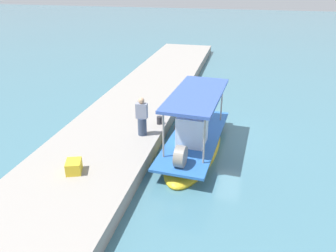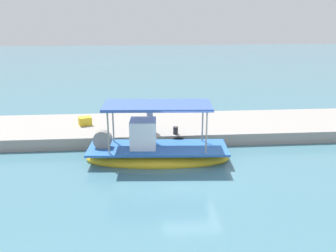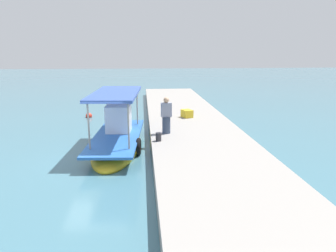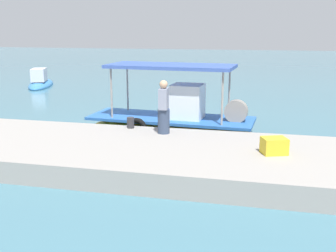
% 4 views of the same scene
% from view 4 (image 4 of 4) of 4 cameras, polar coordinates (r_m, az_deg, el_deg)
% --- Properties ---
extents(ground_plane, '(120.00, 120.00, 0.00)m').
position_cam_4_polar(ground_plane, '(16.28, -3.59, -0.03)').
color(ground_plane, '#427282').
extents(dock_quay, '(36.00, 4.38, 0.58)m').
position_cam_4_polar(dock_quay, '(12.10, -9.74, -3.58)').
color(dock_quay, gray).
rests_on(dock_quay, ground_plane).
extents(main_fishing_boat, '(6.39, 2.40, 2.89)m').
position_cam_4_polar(main_fishing_boat, '(15.03, 0.74, 0.51)').
color(main_fishing_boat, gold).
rests_on(main_fishing_boat, ground_plane).
extents(fisherman_near_bollard, '(0.40, 0.49, 1.67)m').
position_cam_4_polar(fisherman_near_bollard, '(12.69, -0.61, 2.31)').
color(fisherman_near_bollard, '#36445D').
rests_on(fisherman_near_bollard, dock_quay).
extents(mooring_bollard, '(0.24, 0.24, 0.36)m').
position_cam_4_polar(mooring_bollard, '(13.55, -5.25, 0.47)').
color(mooring_bollard, '#2D2D33').
rests_on(mooring_bollard, dock_quay).
extents(cargo_crate, '(0.76, 0.68, 0.43)m').
position_cam_4_polar(cargo_crate, '(11.08, 14.59, -2.68)').
color(cargo_crate, gold).
rests_on(cargo_crate, dock_quay).
extents(moored_boat_near, '(2.87, 4.75, 1.47)m').
position_cam_4_polar(moored_boat_near, '(28.90, -17.35, 5.75)').
color(moored_boat_near, '#377ABA').
rests_on(moored_boat_near, ground_plane).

